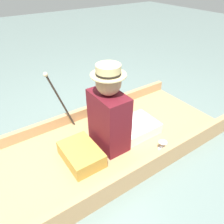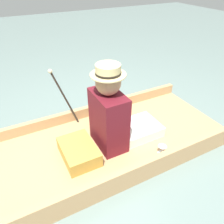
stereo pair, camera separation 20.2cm
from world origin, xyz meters
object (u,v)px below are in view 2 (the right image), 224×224
object	(u,v)px
teddy_bear	(101,108)
walking_cane	(62,93)
seated_person	(115,116)
wine_glass	(162,148)

from	to	relation	value
teddy_bear	walking_cane	size ratio (longest dim) A/B	0.56
teddy_bear	seated_person	bearing A→B (deg)	-3.62
walking_cane	wine_glass	bearing A→B (deg)	38.08
seated_person	wine_glass	size ratio (longest dim) A/B	9.24
seated_person	walking_cane	size ratio (longest dim) A/B	1.21
wine_glass	walking_cane	world-z (taller)	walking_cane
seated_person	wine_glass	bearing A→B (deg)	44.48
seated_person	walking_cane	bearing A→B (deg)	-140.73
teddy_bear	wine_glass	xyz separation A→B (m)	(0.75, 0.29, -0.12)
seated_person	walking_cane	distance (m)	0.61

